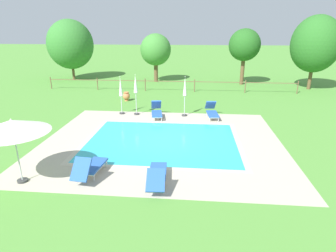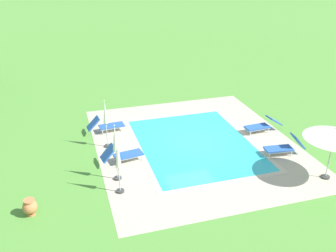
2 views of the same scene
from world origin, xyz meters
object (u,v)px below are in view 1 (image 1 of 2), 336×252
at_px(sun_lounger_north_near_steps, 212,111).
at_px(terracotta_urn_near_fence, 126,96).
at_px(sun_lounger_north_far, 157,111).
at_px(tree_far_east, 316,44).
at_px(sun_lounger_north_mid, 90,167).
at_px(tree_far_west, 156,50).
at_px(tree_centre, 245,45).
at_px(sun_lounger_north_end, 157,174).
at_px(patio_umbrella_closed_row_centre, 136,88).
at_px(tree_west_mid, 70,44).
at_px(patio_umbrella_open_foreground, 12,126).
at_px(patio_umbrella_closed_row_mid_west, 121,90).
at_px(patio_umbrella_closed_row_west, 185,91).

bearing_deg(sun_lounger_north_near_steps, terracotta_urn_near_fence, 149.37).
bearing_deg(sun_lounger_north_far, tree_far_east, 37.67).
relative_size(sun_lounger_north_mid, tree_far_east, 0.31).
distance_m(tree_far_west, tree_centre, 8.38).
bearing_deg(sun_lounger_north_end, tree_far_west, 97.63).
xyz_separation_m(patio_umbrella_closed_row_centre, tree_west_mid, (-9.04, 11.97, 1.86)).
height_order(sun_lounger_north_near_steps, tree_centre, tree_centre).
height_order(sun_lounger_north_far, tree_far_west, tree_far_west).
distance_m(sun_lounger_north_near_steps, patio_umbrella_open_foreground, 10.96).
relative_size(sun_lounger_north_near_steps, tree_centre, 0.39).
bearing_deg(tree_far_east, patio_umbrella_open_foreground, -132.62).
distance_m(sun_lounger_north_mid, sun_lounger_north_end, 2.48).
height_order(sun_lounger_north_near_steps, terracotta_urn_near_fence, sun_lounger_north_near_steps).
relative_size(sun_lounger_north_near_steps, tree_west_mid, 0.33).
relative_size(terracotta_urn_near_fence, tree_far_east, 0.11).
xyz_separation_m(tree_west_mid, tree_centre, (17.10, -1.21, 0.08)).
height_order(tree_far_west, tree_west_mid, tree_west_mid).
bearing_deg(tree_far_east, tree_far_west, 170.15).
relative_size(sun_lounger_north_near_steps, patio_umbrella_open_foreground, 0.82).
height_order(patio_umbrella_closed_row_mid_west, tree_far_east, tree_far_east).
bearing_deg(sun_lounger_north_far, sun_lounger_north_near_steps, 4.44).
relative_size(sun_lounger_north_far, patio_umbrella_closed_row_centre, 0.79).
bearing_deg(tree_west_mid, tree_centre, -4.06).
xyz_separation_m(patio_umbrella_open_foreground, patio_umbrella_closed_row_mid_west, (1.47, 8.47, -0.57)).
height_order(sun_lounger_north_near_steps, patio_umbrella_closed_row_centre, patio_umbrella_closed_row_centre).
height_order(terracotta_urn_near_fence, tree_west_mid, tree_west_mid).
relative_size(patio_umbrella_closed_row_centre, tree_west_mid, 0.42).
bearing_deg(sun_lounger_north_far, patio_umbrella_closed_row_west, 15.10).
relative_size(tree_west_mid, tree_far_east, 0.97).
bearing_deg(patio_umbrella_closed_row_mid_west, sun_lounger_north_near_steps, -2.73).
relative_size(sun_lounger_north_far, patio_umbrella_closed_row_west, 0.81).
height_order(sun_lounger_north_far, sun_lounger_north_end, sun_lounger_north_far).
height_order(sun_lounger_north_near_steps, sun_lounger_north_mid, sun_lounger_north_mid).
distance_m(sun_lounger_north_end, patio_umbrella_open_foreground, 5.06).
relative_size(sun_lounger_north_end, patio_umbrella_closed_row_mid_west, 0.87).
bearing_deg(tree_west_mid, patio_umbrella_open_foreground, -71.98).
bearing_deg(sun_lounger_north_near_steps, tree_far_west, 112.90).
relative_size(patio_umbrella_open_foreground, patio_umbrella_closed_row_mid_west, 1.02).
height_order(patio_umbrella_closed_row_west, tree_far_west, tree_far_west).
bearing_deg(tree_centre, sun_lounger_north_end, -106.89).
distance_m(sun_lounger_north_mid, terracotta_urn_near_fence, 11.30).
bearing_deg(sun_lounger_north_near_steps, tree_west_mid, 138.37).
relative_size(patio_umbrella_closed_row_west, tree_far_east, 0.39).
height_order(sun_lounger_north_end, patio_umbrella_closed_row_mid_west, patio_umbrella_closed_row_mid_west).
bearing_deg(tree_west_mid, sun_lounger_north_end, -60.41).
xyz_separation_m(terracotta_urn_near_fence, tree_centre, (9.49, 7.36, 3.26)).
distance_m(sun_lounger_north_far, tree_far_east, 15.93).
relative_size(tree_far_west, tree_west_mid, 0.78).
distance_m(terracotta_urn_near_fence, tree_centre, 12.44).
relative_size(patio_umbrella_closed_row_mid_west, tree_far_west, 0.51).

